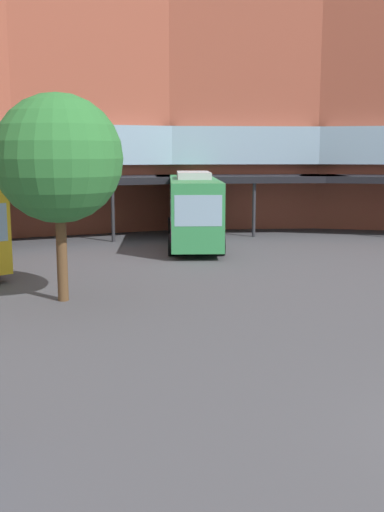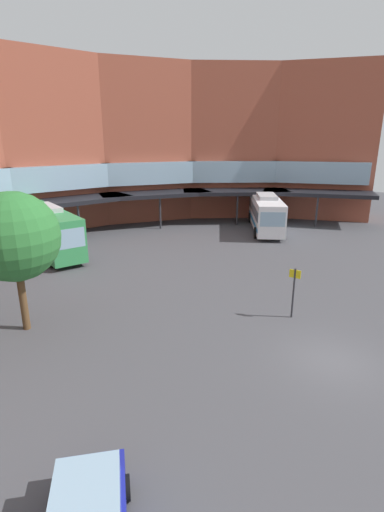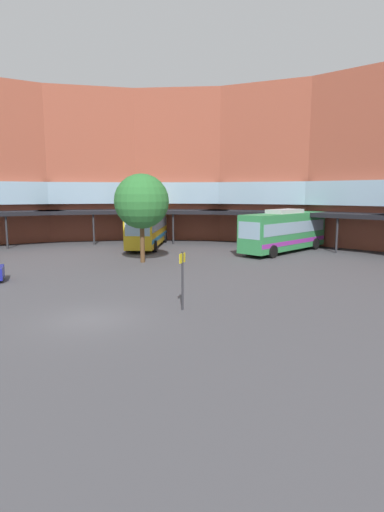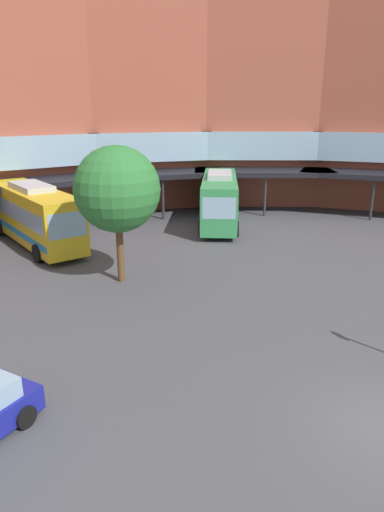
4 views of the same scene
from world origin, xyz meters
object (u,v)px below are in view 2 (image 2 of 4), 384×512
object	(u,v)px
bus_1	(266,212)
bus_3	(47,229)
plaza_tree	(14,237)
stop_sign_post	(294,288)

from	to	relation	value
bus_1	bus_3	xyz separation A→B (m)	(-17.29, 12.04, 0.14)
plaza_tree	stop_sign_post	bearing A→B (deg)	-51.92
bus_1	stop_sign_post	size ratio (longest dim) A/B	3.69
bus_1	stop_sign_post	world-z (taller)	bus_1
bus_3	bus_1	bearing A→B (deg)	75.97
bus_1	plaza_tree	bearing A→B (deg)	-33.04
bus_1	plaza_tree	xyz separation A→B (m)	(-26.47, 1.93, 2.92)
bus_3	plaza_tree	bearing A→B (deg)	-21.41
bus_1	bus_3	world-z (taller)	bus_3
bus_3	plaza_tree	world-z (taller)	plaza_tree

